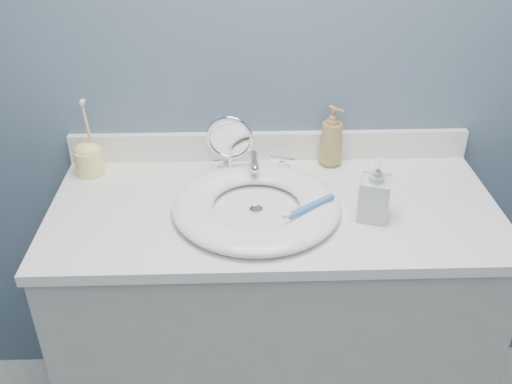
{
  "coord_description": "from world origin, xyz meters",
  "views": [
    {
      "loc": [
        -0.09,
        -0.33,
        1.73
      ],
      "look_at": [
        -0.05,
        0.94,
        0.94
      ],
      "focal_mm": 40.0,
      "sensor_mm": 36.0,
      "label": 1
    }
  ],
  "objects_px": {
    "soap_bottle_clear": "(375,190)",
    "toothbrush_holder": "(88,157)",
    "soap_bottle_amber": "(332,136)",
    "makeup_mirror": "(230,145)"
  },
  "relations": [
    {
      "from": "soap_bottle_clear",
      "to": "toothbrush_holder",
      "type": "xyz_separation_m",
      "value": [
        -0.79,
        0.26,
        -0.03
      ]
    },
    {
      "from": "soap_bottle_amber",
      "to": "toothbrush_holder",
      "type": "height_order",
      "value": "toothbrush_holder"
    },
    {
      "from": "soap_bottle_amber",
      "to": "makeup_mirror",
      "type": "bearing_deg",
      "value": 154.15
    },
    {
      "from": "soap_bottle_amber",
      "to": "soap_bottle_clear",
      "type": "xyz_separation_m",
      "value": [
        0.07,
        -0.29,
        -0.01
      ]
    },
    {
      "from": "makeup_mirror",
      "to": "toothbrush_holder",
      "type": "xyz_separation_m",
      "value": [
        -0.42,
        0.04,
        -0.05
      ]
    },
    {
      "from": "makeup_mirror",
      "to": "soap_bottle_amber",
      "type": "bearing_deg",
      "value": 22.63
    },
    {
      "from": "makeup_mirror",
      "to": "soap_bottle_clear",
      "type": "relative_size",
      "value": 1.17
    },
    {
      "from": "makeup_mirror",
      "to": "toothbrush_holder",
      "type": "relative_size",
      "value": 0.84
    },
    {
      "from": "makeup_mirror",
      "to": "soap_bottle_amber",
      "type": "relative_size",
      "value": 1.05
    },
    {
      "from": "soap_bottle_clear",
      "to": "soap_bottle_amber",
      "type": "bearing_deg",
      "value": 120.34
    }
  ]
}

